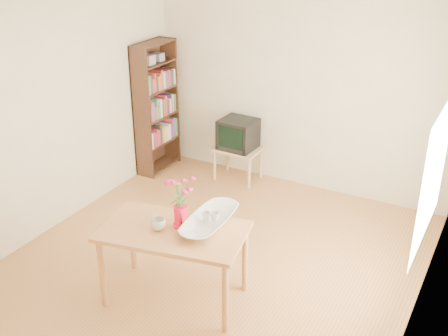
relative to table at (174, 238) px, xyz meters
The scene contains 11 objects.
room 0.89m from the table, 84.68° to the left, with size 4.50×4.50×4.50m.
table is the anchor object (origin of this frame).
tv_stand 2.67m from the table, 104.64° to the left, with size 0.60×0.45×0.46m.
bookshelf 2.98m from the table, 127.71° to the left, with size 0.28×0.70×1.80m.
pitcher 0.21m from the table, 71.81° to the left, with size 0.15×0.19×0.21m.
flowers 0.47m from the table, 72.12° to the left, with size 0.24×0.24×0.34m, color #EC3766, non-canonical shape.
mug 0.19m from the table, 155.40° to the right, with size 0.13×0.13×0.10m, color white.
bowl 0.47m from the table, 44.41° to the left, with size 0.51×0.51×0.48m, color white.
teacup_a 0.42m from the table, 49.55° to the left, with size 0.07×0.07×0.06m, color white.
teacup_b 0.48m from the table, 41.86° to the left, with size 0.08×0.08×0.07m, color white.
television 2.67m from the table, 104.57° to the left, with size 0.48×0.45×0.40m.
Camera 1 is at (2.46, -4.19, 3.39)m, focal length 45.00 mm.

